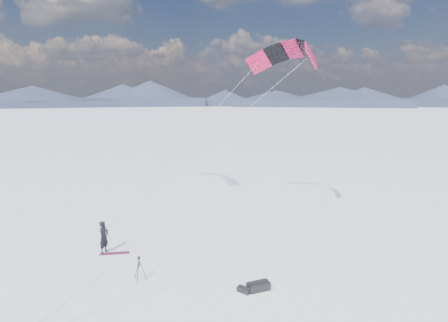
{
  "coord_description": "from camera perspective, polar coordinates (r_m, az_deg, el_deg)",
  "views": [
    {
      "loc": [
        1.03,
        -16.77,
        8.4
      ],
      "look_at": [
        3.48,
        5.54,
        4.51
      ],
      "focal_mm": 30.0,
      "sensor_mm": 36.0,
      "label": 1
    }
  ],
  "objects": [
    {
      "name": "tripod",
      "position": [
        18.23,
        -12.81,
        -15.21
      ],
      "size": [
        0.6,
        0.59,
        1.17
      ],
      "rotation": [
        0.0,
        0.0,
        0.28
      ],
      "color": "black",
      "rests_on": "ground"
    },
    {
      "name": "gear_bag_a",
      "position": [
        17.34,
        5.28,
        -18.45
      ],
      "size": [
        1.06,
        0.71,
        0.44
      ],
      "rotation": [
        0.0,
        0.0,
        0.28
      ],
      "color": "black",
      "rests_on": "ground"
    },
    {
      "name": "snowkiter",
      "position": [
        21.95,
        -17.71,
        -13.16
      ],
      "size": [
        0.64,
        0.76,
        1.78
      ],
      "primitive_type": "imported",
      "rotation": [
        0.0,
        0.0,
        1.18
      ],
      "color": "black",
      "rests_on": "ground"
    },
    {
      "name": "snow_tracks",
      "position": [
        19.08,
        -15.32,
        -16.65
      ],
      "size": [
        13.93,
        9.84,
        0.01
      ],
      "color": "silver",
      "rests_on": "ground"
    },
    {
      "name": "power_kite",
      "position": [
        25.67,
        9.47,
        15.61
      ],
      "size": [
        12.77,
        7.78,
        10.78
      ],
      "color": "#AE103B",
      "rests_on": "ground"
    },
    {
      "name": "gear_bag_b",
      "position": [
        17.18,
        3.07,
        -19.0
      ],
      "size": [
        0.63,
        0.62,
        0.27
      ],
      "rotation": [
        0.0,
        0.0,
        -0.78
      ],
      "color": "black",
      "rests_on": "ground"
    },
    {
      "name": "horizon_hills",
      "position": [
        17.59,
        -9.42,
        -7.41
      ],
      "size": [
        704.0,
        705.94,
        8.2
      ],
      "color": "#192033",
      "rests_on": "ground"
    },
    {
      "name": "snowboard",
      "position": [
        21.65,
        -16.35,
        -13.35
      ],
      "size": [
        1.56,
        0.37,
        0.04
      ],
      "primitive_type": "cube",
      "rotation": [
        0.0,
        0.0,
        0.05
      ],
      "color": "#7C1D4E",
      "rests_on": "ground"
    },
    {
      "name": "ground",
      "position": [
        18.79,
        -9.13,
        -16.85
      ],
      "size": [
        1800.0,
        1800.0,
        0.0
      ],
      "primitive_type": "plane",
      "color": "white"
    }
  ]
}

